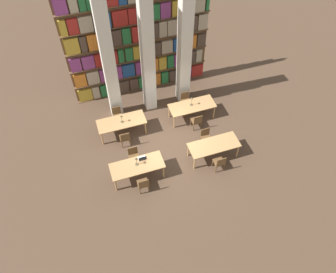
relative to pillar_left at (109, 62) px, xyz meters
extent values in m
plane|color=#4C3828|center=(1.65, -2.56, -3.00)|extent=(40.00, 40.00, 0.00)
cube|color=brown|center=(1.65, 1.41, -0.25)|extent=(6.62, 0.06, 5.50)
cube|color=brown|center=(1.65, 1.41, -2.98)|extent=(6.62, 0.35, 0.03)
cube|color=#B7932D|center=(-1.23, 1.37, -2.62)|extent=(0.65, 0.20, 0.69)
cube|color=tan|center=(-0.71, 1.37, -2.62)|extent=(0.34, 0.20, 0.69)
cube|color=#236B38|center=(-0.16, 1.37, -2.62)|extent=(0.64, 0.20, 0.69)
cube|color=#47382D|center=(0.59, 1.37, -2.62)|extent=(0.69, 0.20, 0.69)
cube|color=#47382D|center=(1.21, 1.37, -2.62)|extent=(0.43, 0.20, 0.69)
cube|color=#236B38|center=(1.66, 1.37, -2.62)|extent=(0.42, 0.20, 0.69)
cube|color=navy|center=(2.08, 1.37, -2.62)|extent=(0.37, 0.20, 0.69)
cube|color=orange|center=(2.46, 1.37, -2.62)|extent=(0.26, 0.20, 0.69)
cube|color=#236B38|center=(2.83, 1.37, -2.62)|extent=(0.36, 0.20, 0.69)
cube|color=#47382D|center=(3.30, 1.37, -2.62)|extent=(0.45, 0.20, 0.69)
cube|color=#84387A|center=(3.93, 1.37, -2.62)|extent=(0.70, 0.20, 0.69)
cube|color=maroon|center=(4.61, 1.37, -2.62)|extent=(0.61, 0.20, 0.69)
cube|color=brown|center=(1.65, 1.41, -2.07)|extent=(6.62, 0.35, 0.03)
cube|color=orange|center=(-1.29, 1.37, -1.70)|extent=(0.54, 0.20, 0.71)
cube|color=tan|center=(-0.69, 1.37, -1.70)|extent=(0.56, 0.20, 0.71)
cube|color=#84387A|center=(-0.04, 1.37, -1.70)|extent=(0.65, 0.20, 0.71)
cube|color=#84387A|center=(0.52, 1.37, -1.70)|extent=(0.34, 0.20, 0.71)
cube|color=navy|center=(1.01, 1.37, -1.70)|extent=(0.58, 0.20, 0.71)
cube|color=#84387A|center=(1.58, 1.37, -1.70)|extent=(0.42, 0.20, 0.71)
cube|color=orange|center=(2.18, 1.37, -1.70)|extent=(0.64, 0.20, 0.71)
cube|color=#B7932D|center=(2.73, 1.37, -1.70)|extent=(0.38, 0.20, 0.71)
cube|color=#236B38|center=(3.14, 1.37, -1.70)|extent=(0.32, 0.20, 0.71)
cube|color=#84387A|center=(3.57, 1.37, -1.70)|extent=(0.48, 0.20, 0.71)
cube|color=#47382D|center=(4.16, 1.37, -1.70)|extent=(0.58, 0.20, 0.71)
cube|color=tan|center=(4.64, 1.37, -1.70)|extent=(0.31, 0.20, 0.71)
cube|color=brown|center=(1.65, 1.41, -1.15)|extent=(6.62, 0.35, 0.03)
cube|color=#84387A|center=(-1.31, 1.37, -0.80)|extent=(0.48, 0.20, 0.68)
cube|color=#84387A|center=(-0.75, 1.37, -0.80)|extent=(0.54, 0.20, 0.68)
cube|color=maroon|center=(-0.18, 1.37, -0.80)|extent=(0.53, 0.20, 0.68)
cube|color=maroon|center=(0.36, 1.37, -0.80)|extent=(0.44, 0.20, 0.68)
cube|color=#236B38|center=(0.75, 1.37, -0.80)|extent=(0.25, 0.20, 0.68)
cube|color=#236B38|center=(1.12, 1.37, -0.80)|extent=(0.34, 0.20, 0.68)
cube|color=#B7932D|center=(1.63, 1.37, -0.80)|extent=(0.62, 0.20, 0.68)
cube|color=#47382D|center=(2.33, 1.37, -0.80)|extent=(0.66, 0.20, 0.68)
cube|color=tan|center=(2.96, 1.37, -0.80)|extent=(0.54, 0.20, 0.68)
cube|color=navy|center=(3.51, 1.37, -0.80)|extent=(0.48, 0.20, 0.68)
cube|color=orange|center=(4.11, 1.37, -0.80)|extent=(0.62, 0.20, 0.68)
cube|color=#47382D|center=(4.70, 1.37, -0.80)|extent=(0.43, 0.20, 0.68)
cube|color=brown|center=(1.65, 1.41, -0.23)|extent=(6.62, 0.35, 0.03)
cube|color=#B7932D|center=(-1.26, 1.37, 0.16)|extent=(0.60, 0.20, 0.77)
cube|color=#47382D|center=(-0.78, 1.37, 0.16)|extent=(0.27, 0.20, 0.77)
cube|color=orange|center=(-0.26, 1.37, 0.16)|extent=(0.66, 0.20, 0.77)
cube|color=maroon|center=(0.28, 1.37, 0.16)|extent=(0.26, 0.20, 0.77)
cube|color=#47382D|center=(0.68, 1.37, 0.16)|extent=(0.39, 0.20, 0.77)
cube|color=#236B38|center=(1.09, 1.37, 0.16)|extent=(0.36, 0.20, 0.77)
cube|color=maroon|center=(1.62, 1.37, 0.16)|extent=(0.55, 0.20, 0.77)
cube|color=#47382D|center=(2.24, 1.37, 0.16)|extent=(0.65, 0.20, 0.77)
cube|color=tan|center=(2.77, 1.37, 0.16)|extent=(0.36, 0.20, 0.77)
cube|color=tan|center=(3.30, 1.37, 0.16)|extent=(0.65, 0.20, 0.77)
cube|color=#84387A|center=(3.90, 1.37, 0.16)|extent=(0.41, 0.20, 0.77)
cube|color=#47382D|center=(4.28, 1.37, 0.16)|extent=(0.27, 0.20, 0.77)
cube|color=tan|center=(4.69, 1.37, 0.16)|extent=(0.45, 0.20, 0.77)
cube|color=brown|center=(1.65, 1.41, 0.68)|extent=(6.62, 0.35, 0.03)
cube|color=#B7932D|center=(-1.42, 1.37, 1.05)|extent=(0.28, 0.20, 0.70)
cube|color=maroon|center=(-1.02, 1.37, 1.05)|extent=(0.43, 0.20, 0.70)
cube|color=tan|center=(-0.50, 1.37, 1.05)|extent=(0.56, 0.20, 0.70)
cube|color=navy|center=(-0.02, 1.37, 1.05)|extent=(0.30, 0.20, 0.70)
cube|color=navy|center=(0.34, 1.37, 1.05)|extent=(0.35, 0.20, 0.70)
cube|color=maroon|center=(0.91, 1.37, 1.05)|extent=(0.63, 0.20, 0.70)
cube|color=maroon|center=(1.43, 1.37, 1.05)|extent=(0.34, 0.20, 0.70)
cube|color=orange|center=(1.95, 1.37, 1.05)|extent=(0.55, 0.20, 0.70)
cube|color=#236B38|center=(2.46, 1.37, 1.05)|extent=(0.36, 0.20, 0.70)
cube|color=#84387A|center=(2.89, 1.37, 1.05)|extent=(0.45, 0.20, 0.70)
cube|color=#B7932D|center=(3.50, 1.37, 1.05)|extent=(0.61, 0.20, 0.70)
cube|color=#47382D|center=(4.02, 1.37, 1.05)|extent=(0.38, 0.20, 0.70)
cube|color=tan|center=(4.47, 1.37, 1.05)|extent=(0.47, 0.20, 0.70)
cube|color=#236B38|center=(4.84, 1.37, 1.05)|extent=(0.14, 0.20, 0.70)
cube|color=brown|center=(1.65, 1.41, 1.60)|extent=(6.62, 0.35, 0.03)
cube|color=#84387A|center=(-1.30, 1.37, 1.98)|extent=(0.51, 0.20, 0.74)
cube|color=tan|center=(-0.82, 1.37, 1.98)|extent=(0.33, 0.20, 0.74)
cube|color=#236B38|center=(-0.48, 1.37, 1.98)|extent=(0.27, 0.20, 0.74)
cube|color=silver|center=(0.00, 0.00, 0.00)|extent=(0.52, 0.52, 6.00)
cube|color=silver|center=(1.65, 0.00, 0.00)|extent=(0.52, 0.52, 6.00)
cube|color=silver|center=(3.31, 0.00, 0.00)|extent=(0.52, 0.52, 6.00)
cube|color=tan|center=(0.02, -3.75, -2.25)|extent=(2.11, 0.86, 0.04)
cylinder|color=tan|center=(-0.96, -4.10, -2.63)|extent=(0.07, 0.07, 0.73)
cylinder|color=tan|center=(0.99, -4.10, -2.63)|extent=(0.07, 0.07, 0.73)
cylinder|color=tan|center=(-0.96, -3.40, -2.63)|extent=(0.07, 0.07, 0.73)
cylinder|color=tan|center=(0.99, -3.40, -2.63)|extent=(0.07, 0.07, 0.73)
cylinder|color=brown|center=(-0.13, -4.23, -2.79)|extent=(0.04, 0.04, 0.42)
cylinder|color=brown|center=(0.23, -4.23, -2.79)|extent=(0.04, 0.04, 0.42)
cylinder|color=brown|center=(-0.13, -4.57, -2.79)|extent=(0.04, 0.04, 0.42)
cylinder|color=brown|center=(0.23, -4.57, -2.79)|extent=(0.04, 0.04, 0.42)
cube|color=brown|center=(0.05, -4.40, -2.56)|extent=(0.42, 0.40, 0.04)
cube|color=brown|center=(0.05, -4.59, -2.33)|extent=(0.40, 0.03, 0.42)
cylinder|color=brown|center=(0.23, -3.27, -2.79)|extent=(0.04, 0.04, 0.42)
cylinder|color=brown|center=(-0.13, -3.27, -2.79)|extent=(0.04, 0.04, 0.42)
cylinder|color=brown|center=(0.23, -2.93, -2.79)|extent=(0.04, 0.04, 0.42)
cylinder|color=brown|center=(-0.13, -2.93, -2.79)|extent=(0.04, 0.04, 0.42)
cube|color=brown|center=(0.05, -3.10, -2.56)|extent=(0.42, 0.40, 0.04)
cube|color=brown|center=(0.05, -2.92, -2.33)|extent=(0.40, 0.03, 0.42)
cylinder|color=brown|center=(0.03, -3.70, -2.22)|extent=(0.14, 0.14, 0.01)
cylinder|color=brown|center=(0.03, -3.70, -2.04)|extent=(0.02, 0.02, 0.33)
cone|color=brown|center=(0.03, -3.70, -1.84)|extent=(0.11, 0.11, 0.07)
cube|color=silver|center=(0.30, -3.48, -2.22)|extent=(0.32, 0.22, 0.01)
cube|color=black|center=(0.30, -3.59, -2.11)|extent=(0.32, 0.01, 0.20)
cube|color=tan|center=(3.29, -3.77, -2.25)|extent=(2.11, 0.86, 0.04)
cylinder|color=tan|center=(2.32, -4.12, -2.63)|extent=(0.07, 0.07, 0.73)
cylinder|color=tan|center=(4.27, -4.12, -2.63)|extent=(0.07, 0.07, 0.73)
cylinder|color=tan|center=(2.32, -3.42, -2.63)|extent=(0.07, 0.07, 0.73)
cylinder|color=tan|center=(4.27, -3.42, -2.63)|extent=(0.07, 0.07, 0.73)
cylinder|color=brown|center=(3.07, -4.25, -2.79)|extent=(0.04, 0.04, 0.42)
cylinder|color=brown|center=(3.43, -4.25, -2.79)|extent=(0.04, 0.04, 0.42)
cylinder|color=brown|center=(3.07, -4.59, -2.79)|extent=(0.04, 0.04, 0.42)
cylinder|color=brown|center=(3.43, -4.59, -2.79)|extent=(0.04, 0.04, 0.42)
cube|color=brown|center=(3.25, -4.42, -2.56)|extent=(0.42, 0.40, 0.04)
cube|color=brown|center=(3.25, -4.60, -2.33)|extent=(0.40, 0.03, 0.42)
cylinder|color=brown|center=(3.43, -3.29, -2.79)|extent=(0.04, 0.04, 0.42)
cylinder|color=brown|center=(3.07, -3.29, -2.79)|extent=(0.04, 0.04, 0.42)
cylinder|color=brown|center=(3.43, -2.95, -2.79)|extent=(0.04, 0.04, 0.42)
cylinder|color=brown|center=(3.07, -2.95, -2.79)|extent=(0.04, 0.04, 0.42)
cube|color=brown|center=(3.25, -3.12, -2.56)|extent=(0.42, 0.40, 0.04)
cube|color=brown|center=(3.25, -2.93, -2.33)|extent=(0.40, 0.03, 0.42)
cube|color=tan|center=(-0.03, -1.29, -2.25)|extent=(2.11, 0.86, 0.04)
cylinder|color=tan|center=(-1.00, -1.64, -2.63)|extent=(0.07, 0.07, 0.73)
cylinder|color=tan|center=(0.95, -1.64, -2.63)|extent=(0.07, 0.07, 0.73)
cylinder|color=tan|center=(-1.00, -0.94, -2.63)|extent=(0.07, 0.07, 0.73)
cylinder|color=tan|center=(0.95, -0.94, -2.63)|extent=(0.07, 0.07, 0.73)
cylinder|color=brown|center=(-0.25, -1.77, -2.79)|extent=(0.04, 0.04, 0.42)
cylinder|color=brown|center=(0.11, -1.77, -2.79)|extent=(0.04, 0.04, 0.42)
cylinder|color=brown|center=(-0.25, -2.11, -2.79)|extent=(0.04, 0.04, 0.42)
cylinder|color=brown|center=(0.11, -2.11, -2.79)|extent=(0.04, 0.04, 0.42)
cube|color=brown|center=(-0.07, -1.94, -2.56)|extent=(0.42, 0.40, 0.04)
cube|color=brown|center=(-0.07, -2.13, -2.33)|extent=(0.40, 0.03, 0.42)
cylinder|color=brown|center=(0.11, -0.81, -2.79)|extent=(0.04, 0.04, 0.42)
cylinder|color=brown|center=(-0.25, -0.81, -2.79)|extent=(0.04, 0.04, 0.42)
cylinder|color=brown|center=(0.11, -0.47, -2.79)|extent=(0.04, 0.04, 0.42)
cylinder|color=brown|center=(-0.25, -0.47, -2.79)|extent=(0.04, 0.04, 0.42)
cube|color=brown|center=(-0.07, -0.64, -2.56)|extent=(0.42, 0.40, 0.04)
cube|color=brown|center=(-0.07, -0.46, -2.33)|extent=(0.40, 0.03, 0.42)
cylinder|color=brown|center=(0.01, -1.33, -2.22)|extent=(0.14, 0.14, 0.01)
cylinder|color=brown|center=(0.01, -1.33, -2.05)|extent=(0.02, 0.02, 0.33)
cone|color=brown|center=(0.01, -1.33, -1.85)|extent=(0.11, 0.11, 0.07)
cube|color=tan|center=(3.26, -1.36, -2.25)|extent=(2.11, 0.86, 0.04)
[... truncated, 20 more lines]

